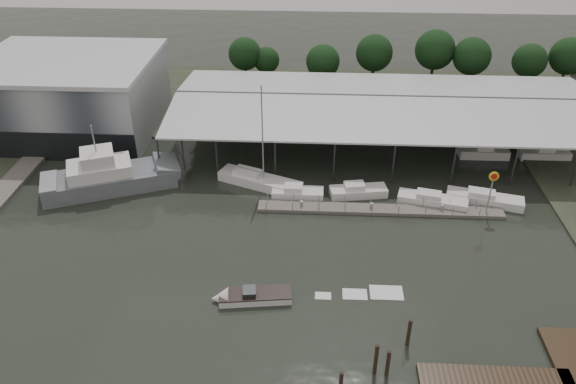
{
  "coord_description": "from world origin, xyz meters",
  "views": [
    {
      "loc": [
        7.33,
        -44.03,
        35.9
      ],
      "look_at": [
        4.46,
        9.56,
        2.5
      ],
      "focal_mm": 35.0,
      "sensor_mm": 36.0,
      "label": 1
    }
  ],
  "objects_px": {
    "grey_trawler": "(110,176)",
    "shell_fuel_sign": "(492,185)",
    "white_sailboat": "(259,181)",
    "speedboat_underway": "(249,297)"
  },
  "relations": [
    {
      "from": "speedboat_underway",
      "to": "grey_trawler",
      "type": "bearing_deg",
      "value": -52.3
    },
    {
      "from": "shell_fuel_sign",
      "to": "white_sailboat",
      "type": "bearing_deg",
      "value": 169.27
    },
    {
      "from": "shell_fuel_sign",
      "to": "grey_trawler",
      "type": "xyz_separation_m",
      "value": [
        -44.35,
        3.48,
        -2.35
      ]
    },
    {
      "from": "white_sailboat",
      "to": "speedboat_underway",
      "type": "relative_size",
      "value": 0.73
    },
    {
      "from": "grey_trawler",
      "to": "shell_fuel_sign",
      "type": "bearing_deg",
      "value": -26.29
    },
    {
      "from": "shell_fuel_sign",
      "to": "speedboat_underway",
      "type": "xyz_separation_m",
      "value": [
        -25.37,
        -15.48,
        -3.53
      ]
    },
    {
      "from": "white_sailboat",
      "to": "speedboat_underway",
      "type": "bearing_deg",
      "value": -64.05
    },
    {
      "from": "grey_trawler",
      "to": "speedboat_underway",
      "type": "distance_m",
      "value": 26.86
    },
    {
      "from": "grey_trawler",
      "to": "white_sailboat",
      "type": "bearing_deg",
      "value": -16.92
    },
    {
      "from": "grey_trawler",
      "to": "white_sailboat",
      "type": "xyz_separation_m",
      "value": [
        17.89,
        1.53,
        -0.93
      ]
    }
  ]
}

